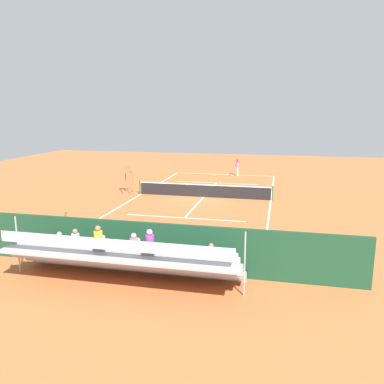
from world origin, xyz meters
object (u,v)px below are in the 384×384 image
object	(u,v)px
tennis_ball_near	(215,175)
equipment_bag	(157,260)
tennis_net	(204,191)
tennis_ball_far	(216,179)
tennis_player	(237,166)
tennis_racket	(232,175)
umpire_chair	(127,176)
bleacher_stand	(125,258)
courtside_bench	(192,253)
line_judge	(63,232)

from	to	relation	value
tennis_ball_near	equipment_bag	bearing A→B (deg)	93.42
tennis_net	tennis_ball_far	size ratio (longest dim) A/B	156.06
tennis_player	tennis_ball_near	xyz separation A→B (m)	(2.17, 0.59, -0.98)
tennis_player	tennis_ball_far	size ratio (longest dim) A/B	29.18
tennis_racket	tennis_ball_far	world-z (taller)	tennis_ball_far
umpire_chair	tennis_ball_near	world-z (taller)	umpire_chair
tennis_ball_far	bleacher_stand	bearing A→B (deg)	90.65
tennis_racket	tennis_ball_near	distance (m)	1.82
courtside_bench	tennis_ball_near	distance (m)	23.40
umpire_chair	tennis_ball_far	size ratio (longest dim) A/B	32.42
umpire_chair	bleacher_stand	bearing A→B (deg)	111.65
tennis_net	line_judge	size ratio (longest dim) A/B	5.35
umpire_chair	tennis_racket	world-z (taller)	umpire_chair
bleacher_stand	tennis_player	xyz separation A→B (m)	(-1.39, -25.86, 0.08)
equipment_bag	tennis_racket	distance (m)	24.15
tennis_ball_near	line_judge	xyz separation A→B (m)	(3.15, 23.01, 0.98)
equipment_bag	line_judge	xyz separation A→B (m)	(4.55, -0.33, 0.84)
courtside_bench	tennis_racket	bearing A→B (deg)	-86.95
bleacher_stand	tennis_player	bearing A→B (deg)	-93.08
courtside_bench	tennis_ball_far	distance (m)	21.11
bleacher_stand	tennis_racket	bearing A→B (deg)	-91.88
bleacher_stand	tennis_ball_far	xyz separation A→B (m)	(0.26, -23.03, -0.90)
tennis_net	tennis_ball_near	world-z (taller)	tennis_net
bleacher_stand	line_judge	bearing A→B (deg)	-29.96
courtside_bench	tennis_ball_near	size ratio (longest dim) A/B	27.27
tennis_racket	tennis_ball_far	xyz separation A→B (m)	(1.12, 3.05, 0.02)
umpire_chair	tennis_player	world-z (taller)	umpire_chair
tennis_net	tennis_player	distance (m)	10.63
tennis_racket	equipment_bag	bearing A→B (deg)	89.44
tennis_racket	tennis_ball_near	size ratio (longest dim) A/B	8.81
tennis_racket	line_judge	size ratio (longest dim) A/B	0.30
umpire_chair	line_judge	xyz separation A→B (m)	(-2.25, 13.29, -0.30)
tennis_player	line_judge	distance (m)	24.19
umpire_chair	courtside_bench	bearing A→B (deg)	121.63
equipment_bag	tennis_ball_far	xyz separation A→B (m)	(0.88, -21.10, -0.15)
tennis_player	tennis_racket	world-z (taller)	tennis_player
tennis_ball_near	tennis_racket	bearing A→B (deg)	-153.54
tennis_net	umpire_chair	world-z (taller)	umpire_chair
tennis_player	tennis_ball_near	distance (m)	2.45
tennis_ball_far	line_judge	bearing A→B (deg)	79.99
tennis_player	line_judge	world-z (taller)	same
tennis_net	bleacher_stand	world-z (taller)	bleacher_stand
tennis_player	tennis_racket	size ratio (longest dim) A/B	3.31
equipment_bag	line_judge	world-z (taller)	line_judge
tennis_player	tennis_ball_far	bearing A→B (deg)	59.73
bleacher_stand	courtside_bench	xyz separation A→B (m)	(-2.14, -2.06, -0.38)
courtside_bench	tennis_racket	size ratio (longest dim) A/B	3.10
courtside_bench	tennis_player	bearing A→B (deg)	-88.20
tennis_player	tennis_ball_near	size ratio (longest dim) A/B	29.18
tennis_ball_near	tennis_net	bearing A→B (deg)	94.62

